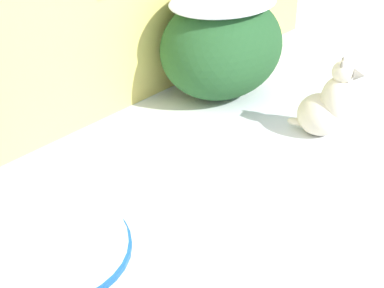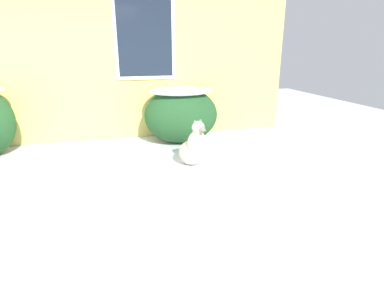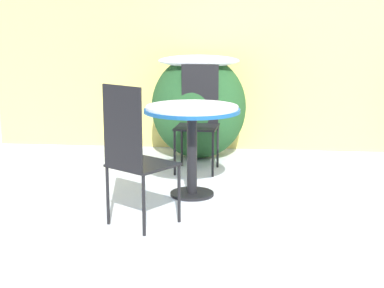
% 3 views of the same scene
% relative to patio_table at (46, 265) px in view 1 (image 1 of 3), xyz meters
% --- Properties ---
extents(ground_plane, '(16.00, 16.00, 0.00)m').
position_rel_patio_table_xyz_m(ground_plane, '(1.45, -0.27, -0.65)').
color(ground_plane, white).
extents(shrub_middle, '(1.35, 1.09, 1.01)m').
position_rel_patio_table_xyz_m(shrub_middle, '(3.18, 1.39, -0.11)').
color(shrub_middle, '#235128').
rests_on(shrub_middle, ground_plane).
extents(patio_table, '(0.81, 0.81, 0.78)m').
position_rel_patio_table_xyz_m(patio_table, '(0.00, 0.00, 0.00)').
color(patio_table, black).
rests_on(patio_table, ground_plane).
extents(dog, '(0.51, 0.60, 0.72)m').
position_rel_patio_table_xyz_m(dog, '(3.09, 0.17, -0.38)').
color(dog, beige).
rests_on(dog, ground_plane).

